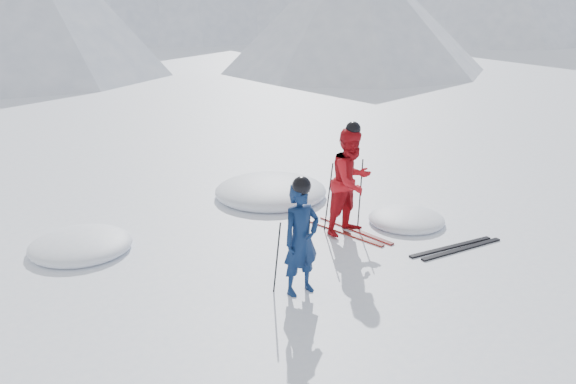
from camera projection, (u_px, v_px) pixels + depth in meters
name	position (u px, v px, depth m)	size (l,w,h in m)	color
ground	(403.00, 246.00, 10.23)	(160.00, 160.00, 0.00)	white
skier_blue	(301.00, 240.00, 8.42)	(0.59, 0.39, 1.61)	#0B1F47
skier_red	(351.00, 181.00, 10.49)	(0.91, 0.71, 1.88)	#AE0D15
pole_blue_left	(277.00, 257.00, 8.50)	(0.02, 0.02, 1.07)	black
pole_blue_right	(308.00, 247.00, 8.83)	(0.02, 0.02, 1.07)	black
pole_red_left	(328.00, 197.00, 10.67)	(0.02, 0.02, 1.25)	black
pole_red_right	(360.00, 194.00, 10.85)	(0.02, 0.02, 1.25)	black
ski_worn_left	(344.00, 232.00, 10.73)	(0.09, 1.70, 0.03)	black
ski_worn_right	(355.00, 230.00, 10.84)	(0.09, 1.70, 0.03)	black
ski_loose_a	(451.00, 247.00, 10.13)	(0.09, 1.70, 0.03)	black
ski_loose_b	(462.00, 249.00, 10.05)	(0.09, 1.70, 0.03)	black
snow_lumps	(250.00, 210.00, 11.83)	(7.07, 4.36, 0.51)	white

